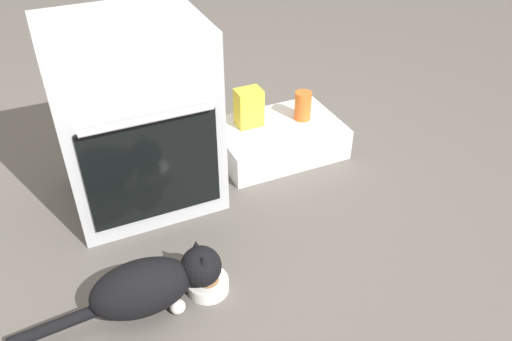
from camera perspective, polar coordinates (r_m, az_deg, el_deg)
The scene contains 7 objects.
ground at distance 2.01m, azimuth -10.59°, elevation -8.50°, with size 8.00×8.00×0.00m, color #56514C.
oven at distance 2.08m, azimuth -13.49°, elevation 5.90°, with size 0.59×0.55×0.77m.
pantry_cabinet at distance 2.46m, azimuth 2.49°, elevation 3.59°, with size 0.58×0.39×0.15m, color white.
food_bowl at distance 1.82m, azimuth -5.40°, elevation -12.50°, with size 0.15×0.15×0.08m.
cat at distance 1.74m, azimuth -11.64°, elevation -12.43°, with size 0.70×0.19×0.21m.
snack_bag at distance 2.38m, azimuth -0.81°, elevation 7.06°, with size 0.12×0.09×0.18m, color yellow.
sauce_jar at distance 2.45m, azimuth 5.28°, elevation 7.24°, with size 0.08×0.08×0.14m, color #D16023.
Camera 1 is at (-0.25, -1.43, 1.39)m, focal length 35.68 mm.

